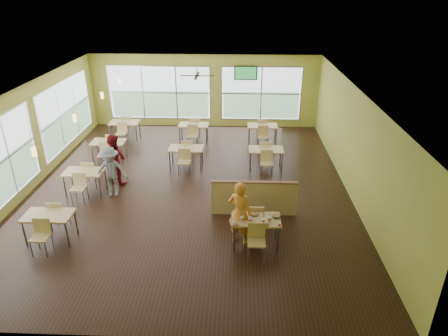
{
  "coord_description": "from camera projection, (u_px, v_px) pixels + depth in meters",
  "views": [
    {
      "loc": [
        1.54,
        -11.34,
        6.05
      ],
      "look_at": [
        1.13,
        -0.92,
        1.13
      ],
      "focal_mm": 32.0,
      "sensor_mm": 36.0,
      "label": 1
    }
  ],
  "objects": [
    {
      "name": "cup_red_far",
      "position": [
        269.0,
        219.0,
        9.65
      ],
      "size": [
        0.1,
        0.1,
        0.35
      ],
      "color": "white",
      "rests_on": "main_table"
    },
    {
      "name": "wrapper_mid",
      "position": [
        254.0,
        214.0,
        9.93
      ],
      "size": [
        0.23,
        0.21,
        0.05
      ],
      "primitive_type": "ellipsoid",
      "rotation": [
        0.0,
        0.0,
        0.11
      ],
      "color": "#A78250",
      "rests_on": "main_table"
    },
    {
      "name": "window_bays",
      "position": [
        129.0,
        113.0,
        15.13
      ],
      "size": [
        9.24,
        10.24,
        2.38
      ],
      "color": "white",
      "rests_on": "room"
    },
    {
      "name": "pendant_lights",
      "position": [
        89.0,
        106.0,
        12.56
      ],
      "size": [
        0.11,
        7.31,
        0.86
      ],
      "color": "#2D2119",
      "rests_on": "ceiling"
    },
    {
      "name": "wrapper_left",
      "position": [
        235.0,
        224.0,
        9.52
      ],
      "size": [
        0.17,
        0.15,
        0.04
      ],
      "primitive_type": "ellipsoid",
      "rotation": [
        0.0,
        0.0,
        0.05
      ],
      "color": "#A78250",
      "rests_on": "main_table"
    },
    {
      "name": "ceiling_fan",
      "position": [
        197.0,
        76.0,
        14.34
      ],
      "size": [
        1.25,
        1.25,
        0.29
      ],
      "color": "#2D2119",
      "rests_on": "ceiling"
    },
    {
      "name": "main_table",
      "position": [
        256.0,
        223.0,
        9.83
      ],
      "size": [
        1.22,
        1.52,
        0.87
      ],
      "color": "#D6B773",
      "rests_on": "floor"
    },
    {
      "name": "cup_red_near",
      "position": [
        263.0,
        221.0,
        9.58
      ],
      "size": [
        0.1,
        0.1,
        0.35
      ],
      "color": "white",
      "rests_on": "main_table"
    },
    {
      "name": "dining_tables",
      "position": [
        166.0,
        148.0,
        14.2
      ],
      "size": [
        6.92,
        8.72,
        0.87
      ],
      "color": "#D6B773",
      "rests_on": "floor"
    },
    {
      "name": "wrapper_right",
      "position": [
        266.0,
        224.0,
        9.53
      ],
      "size": [
        0.18,
        0.17,
        0.04
      ],
      "primitive_type": "ellipsoid",
      "rotation": [
        0.0,
        0.0,
        0.2
      ],
      "color": "#A78250",
      "rests_on": "main_table"
    },
    {
      "name": "patron_maroon",
      "position": [
        114.0,
        159.0,
        12.83
      ],
      "size": [
        1.01,
        0.92,
        1.68
      ],
      "primitive_type": "imported",
      "rotation": [
        0.0,
        0.0,
        2.71
      ],
      "color": "maroon",
      "rests_on": "floor"
    },
    {
      "name": "patron_grey",
      "position": [
        111.0,
        172.0,
        12.08
      ],
      "size": [
        1.09,
        0.7,
        1.59
      ],
      "primitive_type": "imported",
      "rotation": [
        0.0,
        0.0,
        0.11
      ],
      "color": "slate",
      "rests_on": "floor"
    },
    {
      "name": "tv_backwall",
      "position": [
        246.0,
        73.0,
        17.1
      ],
      "size": [
        1.0,
        0.07,
        0.6
      ],
      "color": "black",
      "rests_on": "wall_back"
    },
    {
      "name": "half_wall_divider",
      "position": [
        254.0,
        198.0,
        11.19
      ],
      "size": [
        2.4,
        0.14,
        1.04
      ],
      "color": "#D6B773",
      "rests_on": "floor"
    },
    {
      "name": "ketchup_cup",
      "position": [
        280.0,
        225.0,
        9.5
      ],
      "size": [
        0.06,
        0.06,
        0.03
      ],
      "primitive_type": "cylinder",
      "color": "#A6071B",
      "rests_on": "main_table"
    },
    {
      "name": "food_basket",
      "position": [
        276.0,
        216.0,
        9.85
      ],
      "size": [
        0.22,
        0.22,
        0.05
      ],
      "color": "black",
      "rests_on": "main_table"
    },
    {
      "name": "room",
      "position": [
        188.0,
        141.0,
        12.2
      ],
      "size": [
        12.0,
        12.04,
        3.2
      ],
      "color": "black",
      "rests_on": "ground"
    },
    {
      "name": "man_plaid",
      "position": [
        240.0,
        213.0,
        9.82
      ],
      "size": [
        0.74,
        0.63,
        1.72
      ],
      "primitive_type": "imported",
      "rotation": [
        0.0,
        0.0,
        2.72
      ],
      "color": "orange",
      "rests_on": "floor"
    },
    {
      "name": "cup_blue",
      "position": [
        242.0,
        218.0,
        9.69
      ],
      "size": [
        0.08,
        0.08,
        0.3
      ],
      "color": "white",
      "rests_on": "main_table"
    },
    {
      "name": "cup_yellow",
      "position": [
        250.0,
        219.0,
        9.62
      ],
      "size": [
        0.1,
        0.1,
        0.37
      ],
      "color": "white",
      "rests_on": "main_table"
    }
  ]
}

